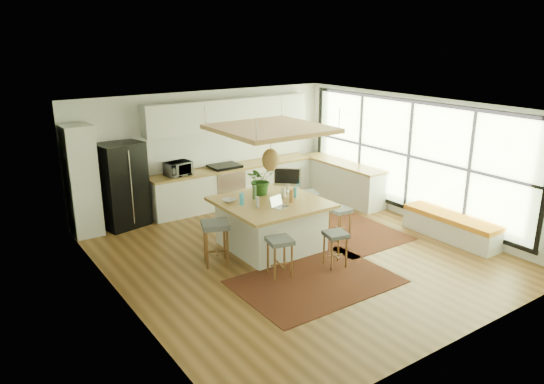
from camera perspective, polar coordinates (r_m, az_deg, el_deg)
floor at (r=9.59m, az=2.70°, el=-6.82°), size 7.00×7.00×0.00m
ceiling at (r=8.84m, az=2.95°, el=9.37°), size 7.00×7.00×0.00m
wall_back at (r=12.01m, az=-7.38°, el=4.81°), size 6.50×0.00×6.50m
wall_front at (r=6.85m, az=20.93°, el=-5.92°), size 6.50×0.00×6.50m
wall_left at (r=7.69m, az=-16.85°, el=-2.96°), size 0.00×7.00×7.00m
wall_right at (r=11.34m, az=16.03°, el=3.53°), size 0.00×7.00×7.00m
window_wall at (r=11.30m, az=15.95°, el=3.76°), size 0.10×6.20×2.60m
pantry at (r=10.77m, az=-20.57°, el=1.15°), size 0.55×0.60×2.25m
back_counter_base at (r=12.22m, az=-4.24°, el=0.71°), size 4.20×0.60×0.88m
back_counter_top at (r=12.10m, az=-4.29°, el=2.80°), size 4.24×0.64×0.05m
backsplash at (r=12.25m, az=-5.05°, el=5.13°), size 4.20×0.02×0.80m
upper_cabinets at (r=11.97m, az=-4.77°, el=8.74°), size 4.20×0.34×0.70m
range at (r=12.08m, az=-5.27°, el=0.79°), size 0.76×0.62×1.00m
right_counter_base at (r=12.67m, az=7.83°, el=1.20°), size 0.60×2.50×0.88m
right_counter_top at (r=12.55m, az=7.92°, el=3.21°), size 0.64×2.54×0.05m
window_bench at (r=10.73m, az=19.41°, el=-3.72°), size 0.52×2.00×0.50m
ceiling_panel at (r=9.10m, az=-0.16°, el=5.46°), size 1.86×1.86×0.80m
rug_near at (r=8.56m, az=4.93°, el=-9.97°), size 2.60×1.80×0.01m
rug_right at (r=10.81m, az=7.78°, el=-4.09°), size 1.80×2.60×0.01m
fridge at (r=11.05m, az=-16.52°, el=0.85°), size 1.03×0.88×1.80m
island at (r=9.67m, az=-0.15°, el=-3.62°), size 1.85×1.85×0.93m
stool_near_left at (r=8.58m, az=0.87°, el=-7.24°), size 0.48×0.48×0.68m
stool_near_right at (r=8.99m, az=7.12°, el=-6.17°), size 0.45×0.45×0.63m
stool_right_front at (r=10.21m, az=7.62°, el=-3.29°), size 0.40×0.40×0.63m
stool_right_back at (r=10.75m, az=3.89°, el=-2.09°), size 0.56×0.56×0.76m
stool_left_side at (r=9.06m, az=-6.31°, el=-5.98°), size 0.60×0.60×0.79m
laptop at (r=9.12m, az=0.93°, el=-1.03°), size 0.35×0.37×0.22m
monitor at (r=9.97m, az=1.72°, el=1.41°), size 0.53×0.51×0.51m
microwave at (r=11.40m, az=-10.50°, el=2.76°), size 0.60×0.39×0.38m
island_plant at (r=9.84m, az=-1.29°, el=1.06°), size 0.68×0.73×0.48m
island_bowl at (r=9.47m, az=-4.85°, el=-0.96°), size 0.28×0.28×0.06m
island_bottle_0 at (r=9.28m, az=-3.30°, el=-0.89°), size 0.07×0.07×0.19m
island_bottle_1 at (r=9.16m, az=-1.68°, el=-1.12°), size 0.07×0.07×0.19m
island_bottle_2 at (r=9.39m, az=2.15°, el=-0.65°), size 0.07×0.07×0.19m
island_bottle_3 at (r=9.72m, az=1.39°, el=-0.02°), size 0.07×0.07×0.19m
island_bottle_4 at (r=9.58m, az=-1.98°, el=-0.29°), size 0.07×0.07×0.19m
island_bottle_5 at (r=9.69m, az=2.63°, el=-0.09°), size 0.07×0.07×0.19m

